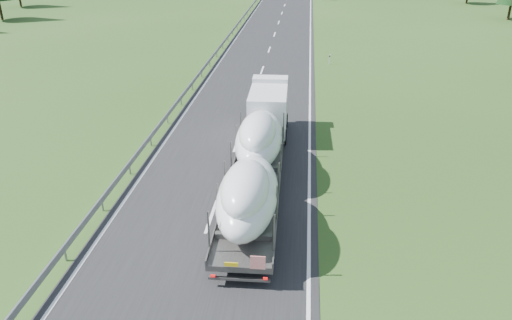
# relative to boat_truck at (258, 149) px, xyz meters

# --- Properties ---
(ground) EXTENTS (400.00, 400.00, 0.00)m
(ground) POSITION_rel_boat_truck_xyz_m (-1.87, -3.43, -2.05)
(ground) COLOR #254316
(ground) RESTS_ON ground
(boat_truck) EXTENTS (2.80, 18.17, 3.72)m
(boat_truck) POSITION_rel_boat_truck_xyz_m (0.00, 0.00, 0.00)
(boat_truck) COLOR silver
(boat_truck) RESTS_ON ground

